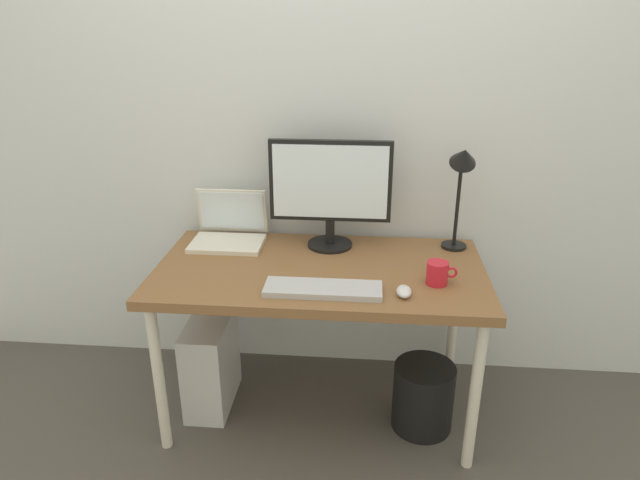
{
  "coord_description": "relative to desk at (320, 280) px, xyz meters",
  "views": [
    {
      "loc": [
        0.18,
        -2.08,
        1.68
      ],
      "look_at": [
        0.0,
        0.0,
        0.83
      ],
      "focal_mm": 31.42,
      "sensor_mm": 36.0,
      "label": 1
    }
  ],
  "objects": [
    {
      "name": "ground_plane",
      "position": [
        0.0,
        0.0,
        -0.65
      ],
      "size": [
        6.0,
        6.0,
        0.0
      ],
      "primitive_type": "plane",
      "color": "#4C4742"
    },
    {
      "name": "back_wall",
      "position": [
        0.0,
        0.42,
        0.65
      ],
      "size": [
        4.4,
        0.04,
        2.6
      ],
      "primitive_type": "cube",
      "color": "silver",
      "rests_on": "ground_plane"
    },
    {
      "name": "desk",
      "position": [
        0.0,
        0.0,
        0.0
      ],
      "size": [
        1.35,
        0.72,
        0.71
      ],
      "color": "brown",
      "rests_on": "ground_plane"
    },
    {
      "name": "monitor",
      "position": [
        0.02,
        0.23,
        0.33
      ],
      "size": [
        0.53,
        0.2,
        0.48
      ],
      "color": "black",
      "rests_on": "desk"
    },
    {
      "name": "laptop",
      "position": [
        -0.44,
        0.24,
        0.12
      ],
      "size": [
        0.32,
        0.26,
        0.23
      ],
      "color": "silver",
      "rests_on": "desk"
    },
    {
      "name": "desk_lamp",
      "position": [
        0.58,
        0.23,
        0.41
      ],
      "size": [
        0.11,
        0.16,
        0.49
      ],
      "color": "black",
      "rests_on": "desk"
    },
    {
      "name": "keyboard",
      "position": [
        0.03,
        -0.22,
        0.07
      ],
      "size": [
        0.44,
        0.14,
        0.02
      ],
      "primitive_type": "cube",
      "color": "#B2B2B7",
      "rests_on": "desk"
    },
    {
      "name": "mouse",
      "position": [
        0.33,
        -0.22,
        0.08
      ],
      "size": [
        0.06,
        0.09,
        0.03
      ],
      "primitive_type": "ellipsoid",
      "color": "silver",
      "rests_on": "desk"
    },
    {
      "name": "coffee_mug",
      "position": [
        0.46,
        -0.11,
        0.11
      ],
      "size": [
        0.12,
        0.08,
        0.09
      ],
      "color": "red",
      "rests_on": "desk"
    },
    {
      "name": "computer_tower",
      "position": [
        -0.5,
        -0.0,
        -0.44
      ],
      "size": [
        0.18,
        0.36,
        0.42
      ],
      "primitive_type": "cube",
      "color": "silver",
      "rests_on": "ground_plane"
    },
    {
      "name": "wastebasket",
      "position": [
        0.45,
        -0.08,
        -0.5
      ],
      "size": [
        0.26,
        0.26,
        0.3
      ],
      "primitive_type": "cylinder",
      "color": "black",
      "rests_on": "ground_plane"
    }
  ]
}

